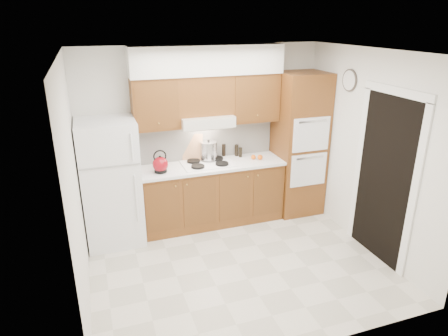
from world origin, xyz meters
name	(u,v)px	position (x,y,z in m)	size (l,w,h in m)	color
floor	(238,264)	(0.00, 0.00, 0.00)	(3.60, 3.60, 0.00)	beige
ceiling	(241,52)	(0.00, 0.00, 2.60)	(3.60, 3.60, 0.00)	white
wall_back	(203,135)	(0.00, 1.50, 1.30)	(3.60, 0.02, 2.60)	silver
wall_left	(75,189)	(-1.80, 0.00, 1.30)	(0.02, 3.00, 2.60)	silver
wall_right	(369,153)	(1.80, 0.00, 1.30)	(0.02, 3.00, 2.60)	silver
fridge	(111,183)	(-1.41, 1.14, 0.86)	(0.75, 0.72, 1.72)	white
base_cabinets	(212,194)	(0.02, 1.20, 0.45)	(2.11, 0.60, 0.90)	brown
countertop	(211,165)	(0.03, 1.19, 0.92)	(2.13, 0.62, 0.04)	white
backsplash	(205,140)	(0.02, 1.49, 1.22)	(2.11, 0.03, 0.56)	white
oven_cabinet	(299,144)	(1.44, 1.18, 1.10)	(0.70, 0.65, 2.20)	brown
upper_cab_left	(155,104)	(-0.71, 1.33, 1.85)	(0.63, 0.33, 0.70)	brown
upper_cab_right	(253,97)	(0.72, 1.33, 1.85)	(0.73, 0.33, 0.70)	brown
range_hood	(206,120)	(-0.02, 1.27, 1.57)	(0.75, 0.45, 0.15)	silver
upper_cab_over_hood	(204,95)	(-0.02, 1.33, 1.92)	(0.75, 0.33, 0.55)	brown
soffit	(207,60)	(0.03, 1.32, 2.40)	(2.13, 0.36, 0.40)	silver
cooktop	(208,164)	(-0.02, 1.21, 0.95)	(0.74, 0.50, 0.01)	white
doorway	(384,180)	(1.79, -0.35, 1.05)	(0.02, 0.90, 2.10)	black
wall_clock	(350,80)	(1.79, 0.55, 2.15)	(0.30, 0.30, 0.02)	#3F3833
kettle	(160,164)	(-0.73, 1.10, 1.06)	(0.22, 0.22, 0.22)	maroon
cutting_board	(193,147)	(-0.18, 1.45, 1.14)	(0.30, 0.02, 0.40)	tan
stock_pot	(209,151)	(0.03, 1.35, 1.10)	(0.25, 0.25, 0.26)	#B2B2B7
condiment_a	(224,150)	(0.31, 1.45, 1.04)	(0.06, 0.06, 0.20)	black
condiment_b	(237,150)	(0.50, 1.42, 1.03)	(0.05, 0.05, 0.18)	black
condiment_c	(240,152)	(0.54, 1.35, 1.01)	(0.05, 0.05, 0.15)	black
orange_near	(260,157)	(0.77, 1.13, 0.98)	(0.08, 0.08, 0.08)	#D9490B
orange_far	(253,157)	(0.69, 1.18, 0.98)	(0.07, 0.07, 0.07)	orange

